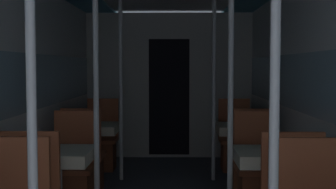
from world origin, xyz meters
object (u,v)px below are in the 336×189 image
dining_table_right_2 (241,132)px  support_pole_left_2 (121,90)px  support_pole_left_0 (32,129)px  chair_right_far_2 (235,149)px  dining_table_left_1 (57,160)px  chair_left_near_2 (84,167)px  support_pole_left_1 (96,101)px  support_pole_right_1 (230,101)px  chair_left_far_2 (101,149)px  support_pole_right_2 (214,90)px  chair_right_far_1 (258,181)px  chair_left_far_1 (73,180)px  chair_right_near_2 (249,168)px  support_pole_right_0 (274,130)px  dining_table_right_1 (270,161)px  dining_table_left_2 (93,132)px

dining_table_right_2 → support_pole_left_2: bearing=180.0°
support_pole_left_0 → chair_right_far_2: support_pole_left_0 is taller
dining_table_left_1 → chair_left_near_2: bearing=90.0°
support_pole_left_1 → support_pole_right_1: size_ratio=1.00×
chair_left_far_2 → dining_table_right_2: bearing=162.2°
chair_right_far_2 → support_pole_left_2: bearing=21.6°
dining_table_left_1 → chair_right_far_2: bearing=52.2°
chair_right_far_2 → support_pole_right_2: (-0.35, -0.61, 0.85)m
chair_left_far_2 → support_pole_left_2: support_pole_left_2 is taller
dining_table_right_2 → chair_left_near_2: bearing=-162.2°
dining_table_left_1 → support_pole_left_0: bearing=-79.0°
chair_left_far_2 → chair_right_far_1: bearing=135.9°
support_pole_left_0 → support_pole_right_2: bearing=72.1°
chair_left_far_1 → chair_right_near_2: size_ratio=1.00×
chair_left_near_2 → dining_table_left_1: bearing=-90.0°
chair_right_far_1 → chair_right_near_2: (0.00, 0.61, 0.00)m
dining_table_left_1 → support_pole_right_2: (1.53, 1.82, 0.53)m
support_pole_left_0 → support_pole_right_0: (1.18, 0.00, 0.00)m
dining_table_right_1 → support_pole_right_2: (-0.35, 1.82, 0.53)m
dining_table_right_2 → chair_right_near_2: (-0.00, -0.61, -0.33)m
support_pole_right_0 → chair_left_near_2: bearing=116.7°
chair_left_near_2 → chair_right_near_2: size_ratio=1.00×
support_pole_left_2 → dining_table_right_2: (1.53, 0.00, -0.53)m
support_pole_right_0 → chair_right_far_1: (0.35, 2.43, -0.85)m
support_pole_left_0 → support_pole_right_0: bearing=0.0°
support_pole_left_2 → chair_right_far_2: size_ratio=2.32×
chair_right_far_2 → chair_right_near_2: bearing=90.0°
dining_table_right_2 → dining_table_left_2: bearing=180.0°
chair_left_far_1 → dining_table_left_2: size_ratio=1.38×
support_pole_right_1 → chair_left_far_1: bearing=158.4°
dining_table_right_1 → chair_right_far_2: 2.45m
chair_right_far_1 → dining_table_right_1: bearing=90.0°
chair_left_far_1 → chair_left_near_2: same height
support_pole_left_0 → support_pole_left_1: same height
chair_right_far_1 → support_pole_right_1: support_pole_right_1 is taller
dining_table_left_1 → support_pole_right_1: bearing=0.0°
support_pole_left_1 → dining_table_right_1: bearing=0.0°
dining_table_left_2 → support_pole_left_2: support_pole_left_2 is taller
support_pole_left_0 → dining_table_left_2: 3.70m
support_pole_right_1 → chair_right_far_2: size_ratio=2.32×
support_pole_left_0 → chair_right_near_2: bearing=63.3°
support_pole_right_0 → support_pole_left_2: bearing=107.9°
chair_left_near_2 → support_pole_left_2: size_ratio=0.43×
dining_table_left_1 → chair_right_far_1: size_ratio=0.72×
chair_right_near_2 → chair_right_far_2: same height
support_pole_left_0 → support_pole_left_1: bearing=90.0°
support_pole_left_0 → dining_table_right_2: support_pole_left_0 is taller
support_pole_left_1 → support_pole_right_0: bearing=-57.2°
dining_table_left_2 → support_pole_right_0: (1.53, -3.64, 0.53)m
chair_left_far_2 → support_pole_right_2: size_ratio=0.43×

